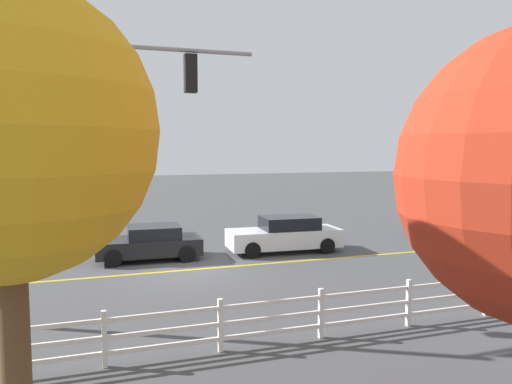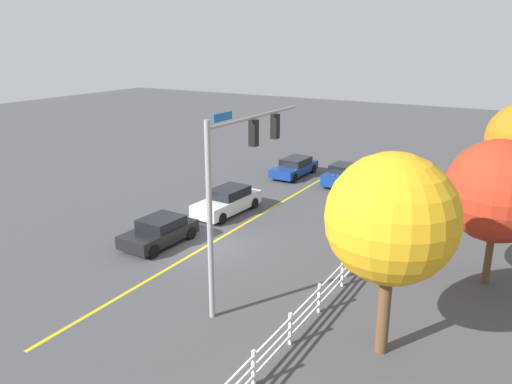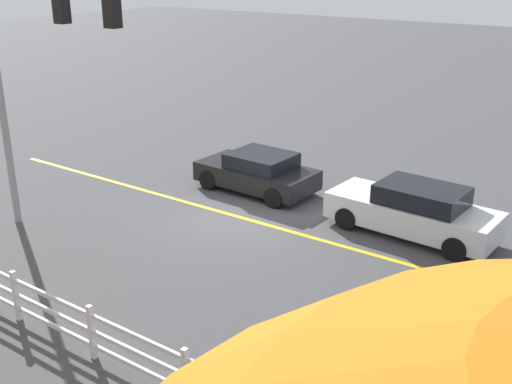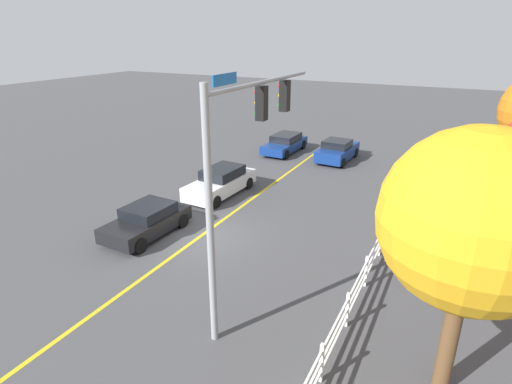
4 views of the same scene
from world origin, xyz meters
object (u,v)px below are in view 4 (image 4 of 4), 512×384
object	(u,v)px
car_3	(221,182)
car_2	(285,143)
car_0	(147,221)
car_1	(337,151)
tree_2	(474,222)

from	to	relation	value
car_3	car_2	bearing A→B (deg)	-175.06
car_2	car_0	bearing A→B (deg)	1.27
car_1	car_3	world-z (taller)	car_3
car_0	car_2	size ratio (longest dim) A/B	0.88
car_0	car_3	bearing A→B (deg)	178.44
car_3	car_0	bearing A→B (deg)	-0.63
car_1	car_2	size ratio (longest dim) A/B	0.92
car_0	car_1	distance (m)	15.13
tree_2	car_1	bearing A→B (deg)	-155.86
car_3	tree_2	xyz separation A→B (m)	(8.75, 11.69, 3.83)
car_0	tree_2	world-z (taller)	tree_2
car_0	car_2	world-z (taller)	car_0
car_0	car_3	xyz separation A→B (m)	(-5.50, 0.35, 0.06)
car_0	car_3	world-z (taller)	car_3
car_3	car_1	bearing A→B (deg)	160.80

